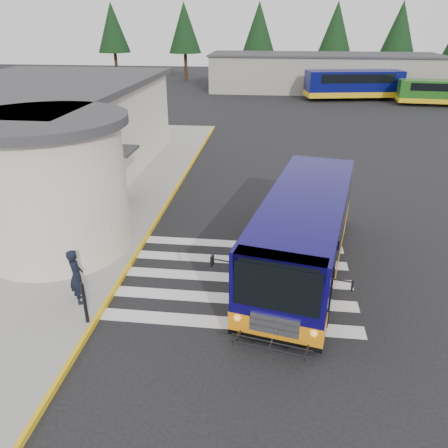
# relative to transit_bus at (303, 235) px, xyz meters

# --- Properties ---
(ground) EXTENTS (140.00, 140.00, 0.00)m
(ground) POSITION_rel_transit_bus_xyz_m (-1.86, -0.10, -1.29)
(ground) COLOR black
(ground) RESTS_ON ground
(sidewalk) EXTENTS (10.00, 34.00, 0.15)m
(sidewalk) POSITION_rel_transit_bus_xyz_m (-10.86, 3.90, -1.21)
(sidewalk) COLOR gray
(sidewalk) RESTS_ON ground
(curb_strip) EXTENTS (0.12, 34.00, 0.16)m
(curb_strip) POSITION_rel_transit_bus_xyz_m (-5.91, 3.90, -1.21)
(curb_strip) COLOR gold
(curb_strip) RESTS_ON ground
(station_building) EXTENTS (12.70, 18.70, 4.80)m
(station_building) POSITION_rel_transit_bus_xyz_m (-12.71, 6.81, 1.28)
(station_building) COLOR beige
(station_building) RESTS_ON ground
(crosswalk) EXTENTS (8.00, 5.35, 0.01)m
(crosswalk) POSITION_rel_transit_bus_xyz_m (-2.36, -0.90, -1.28)
(crosswalk) COLOR silver
(crosswalk) RESTS_ON ground
(depot_building) EXTENTS (26.40, 8.40, 4.20)m
(depot_building) POSITION_rel_transit_bus_xyz_m (4.14, 41.90, 0.82)
(depot_building) COLOR gray
(depot_building) RESTS_ON ground
(tree_line) EXTENTS (58.40, 4.40, 10.00)m
(tree_line) POSITION_rel_transit_bus_xyz_m (4.42, 49.90, 5.48)
(tree_line) COLOR black
(tree_line) RESTS_ON ground
(transit_bus) EXTENTS (4.69, 9.83, 2.70)m
(transit_bus) POSITION_rel_transit_bus_xyz_m (0.00, 0.00, 0.00)
(transit_bus) COLOR #0C064E
(transit_bus) RESTS_ON ground
(pedestrian_a) EXTENTS (0.70, 0.75, 1.73)m
(pedestrian_a) POSITION_rel_transit_bus_xyz_m (-6.68, -2.94, -0.27)
(pedestrian_a) COLOR black
(pedestrian_a) RESTS_ON sidewalk
(pedestrian_b) EXTENTS (0.65, 0.81, 1.59)m
(pedestrian_b) POSITION_rel_transit_bus_xyz_m (-8.17, -0.08, -0.34)
(pedestrian_b) COLOR black
(pedestrian_b) RESTS_ON sidewalk
(bollard) EXTENTS (0.10, 0.10, 1.26)m
(bollard) POSITION_rel_transit_bus_xyz_m (-6.06, -3.89, -0.51)
(bollard) COLOR black
(bollard) RESTS_ON sidewalk
(far_bus_a) EXTENTS (10.32, 4.57, 2.57)m
(far_bus_a) POSITION_rel_transit_bus_xyz_m (6.86, 35.83, 0.38)
(far_bus_a) COLOR #060A4D
(far_bus_a) RESTS_ON ground
(far_bus_b) EXTENTS (8.26, 2.96, 2.09)m
(far_bus_b) POSITION_rel_transit_bus_xyz_m (15.00, 33.33, 0.07)
(far_bus_b) COLOR #1F5717
(far_bus_b) RESTS_ON ground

